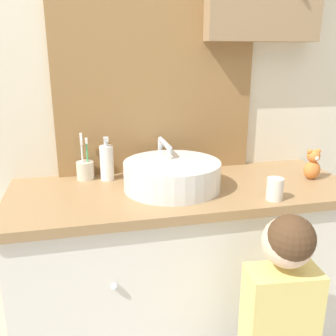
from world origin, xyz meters
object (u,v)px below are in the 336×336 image
Objects in this scene: toothbrush_holder at (85,169)px; teddy_bear at (313,165)px; drinking_cup at (275,189)px; sink_basin at (172,174)px; soap_dispenser at (107,162)px; child_figure at (279,327)px.

toothbrush_holder is 0.95m from teddy_bear.
toothbrush_holder is 2.39× the size of drinking_cup.
sink_basin is 0.38m from toothbrush_holder.
soap_dispenser reaches higher than teddy_bear.
soap_dispenser is (-0.24, 0.16, 0.02)m from sink_basin.
sink_basin is 0.29m from soap_dispenser.
soap_dispenser is 0.88m from child_figure.
child_figure is at bearing -51.84° from soap_dispenser.
child_figure is 6.99× the size of teddy_bear.
drinking_cup is (0.09, 0.25, 0.37)m from child_figure.
sink_basin reaches higher than drinking_cup.
toothbrush_holder is 0.10m from soap_dispenser.
sink_basin is 5.30× the size of drinking_cup.
teddy_bear is at bearing -2.61° from sink_basin.
teddy_bear is at bearing 50.37° from child_figure.
soap_dispenser is 0.86m from teddy_bear.
sink_basin is 0.65m from child_figure.
soap_dispenser is 1.40× the size of teddy_bear.
toothbrush_holder is 0.94m from child_figure.
drinking_cup reaches higher than child_figure.
teddy_bear is (0.84, -0.19, -0.01)m from soap_dispenser.
drinking_cup is at bearing -31.00° from toothbrush_holder.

